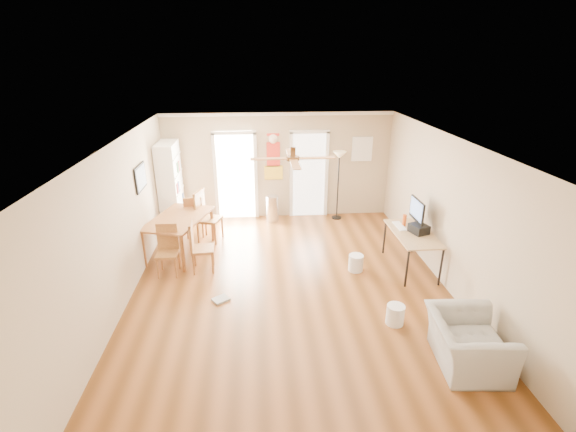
{
  "coord_description": "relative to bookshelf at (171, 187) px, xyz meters",
  "views": [
    {
      "loc": [
        -0.54,
        -6.11,
        3.86
      ],
      "look_at": [
        0.0,
        0.6,
        1.15
      ],
      "focal_mm": 25.17,
      "sensor_mm": 36.0,
      "label": 1
    }
  ],
  "objects": [
    {
      "name": "floor",
      "position": [
        2.53,
        -2.94,
        -1.02
      ],
      "size": [
        7.0,
        7.0,
        0.0
      ],
      "primitive_type": "plane",
      "color": "brown",
      "rests_on": "ground"
    },
    {
      "name": "ceiling",
      "position": [
        2.53,
        -2.94,
        1.58
      ],
      "size": [
        5.5,
        7.0,
        0.0
      ],
      "primitive_type": null,
      "color": "silver",
      "rests_on": "floor"
    },
    {
      "name": "wall_back",
      "position": [
        2.53,
        0.56,
        0.28
      ],
      "size": [
        5.5,
        0.04,
        2.6
      ],
      "primitive_type": null,
      "color": "beige",
      "rests_on": "floor"
    },
    {
      "name": "wall_front",
      "position": [
        2.53,
        -6.44,
        0.28
      ],
      "size": [
        5.5,
        0.04,
        2.6
      ],
      "primitive_type": null,
      "color": "beige",
      "rests_on": "floor"
    },
    {
      "name": "wall_left",
      "position": [
        -0.22,
        -2.94,
        0.28
      ],
      "size": [
        0.04,
        7.0,
        2.6
      ],
      "primitive_type": null,
      "color": "beige",
      "rests_on": "floor"
    },
    {
      "name": "wall_right",
      "position": [
        5.28,
        -2.94,
        0.28
      ],
      "size": [
        0.04,
        7.0,
        2.6
      ],
      "primitive_type": null,
      "color": "beige",
      "rests_on": "floor"
    },
    {
      "name": "crown_molding",
      "position": [
        2.53,
        -2.94,
        1.54
      ],
      "size": [
        5.5,
        7.0,
        0.08
      ],
      "primitive_type": null,
      "color": "white",
      "rests_on": "wall_back"
    },
    {
      "name": "kitchen_doorway",
      "position": [
        1.48,
        0.55,
        0.03
      ],
      "size": [
        0.9,
        0.1,
        2.1
      ],
      "primitive_type": null,
      "color": "white",
      "rests_on": "wall_back"
    },
    {
      "name": "bathroom_doorway",
      "position": [
        3.28,
        0.55,
        0.03
      ],
      "size": [
        0.8,
        0.1,
        2.1
      ],
      "primitive_type": null,
      "color": "white",
      "rests_on": "wall_back"
    },
    {
      "name": "wall_decal",
      "position": [
        2.4,
        0.54,
        0.53
      ],
      "size": [
        0.46,
        0.03,
        1.1
      ],
      "primitive_type": "cube",
      "color": "red",
      "rests_on": "wall_back"
    },
    {
      "name": "ac_grille",
      "position": [
        4.58,
        0.53,
        0.68
      ],
      "size": [
        0.5,
        0.04,
        0.6
      ],
      "primitive_type": "cube",
      "color": "white",
      "rests_on": "wall_back"
    },
    {
      "name": "framed_poster",
      "position": [
        -0.2,
        -1.54,
        0.68
      ],
      "size": [
        0.04,
        0.66,
        0.48
      ],
      "primitive_type": "cube",
      "color": "black",
      "rests_on": "wall_left"
    },
    {
      "name": "ceiling_fan",
      "position": [
        2.53,
        -3.24,
        1.41
      ],
      "size": [
        1.24,
        1.24,
        0.2
      ],
      "primitive_type": null,
      "color": "#593819",
      "rests_on": "ceiling"
    },
    {
      "name": "bookshelf",
      "position": [
        0.0,
        0.0,
        0.0
      ],
      "size": [
        0.58,
        0.98,
        2.04
      ],
      "primitive_type": null,
      "rotation": [
        0.0,
        0.0,
        -0.19
      ],
      "color": "white",
      "rests_on": "floor"
    },
    {
      "name": "dining_table",
      "position": [
        0.38,
        -1.34,
        -0.63
      ],
      "size": [
        1.36,
        1.77,
        0.78
      ],
      "primitive_type": null,
      "rotation": [
        0.0,
        0.0,
        -0.3
      ],
      "color": "#935E2F",
      "rests_on": "floor"
    },
    {
      "name": "dining_chair_right_a",
      "position": [
        0.93,
        -0.77,
        -0.46
      ],
      "size": [
        0.58,
        0.58,
        1.12
      ],
      "primitive_type": null,
      "rotation": [
        0.0,
        0.0,
        1.25
      ],
      "color": "olive",
      "rests_on": "floor"
    },
    {
      "name": "dining_chair_right_b",
      "position": [
        0.93,
        -2.12,
        -0.52
      ],
      "size": [
        0.44,
        0.44,
        0.99
      ],
      "primitive_type": null,
      "rotation": [
        0.0,
        0.0,
        1.64
      ],
      "color": "#9F6E33",
      "rests_on": "floor"
    },
    {
      "name": "dining_chair_near",
      "position": [
        0.29,
        -2.22,
        -0.55
      ],
      "size": [
        0.39,
        0.39,
        0.95
      ],
      "primitive_type": null,
      "rotation": [
        0.0,
        0.0,
        -0.0
      ],
      "color": "#AD7537",
      "rests_on": "floor"
    },
    {
      "name": "dining_chair_far",
      "position": [
        0.56,
        -0.5,
        -0.54
      ],
      "size": [
        0.44,
        0.44,
        0.96
      ],
      "primitive_type": null,
      "rotation": [
        0.0,
        0.0,
        3.26
      ],
      "color": "#955D30",
      "rests_on": "floor"
    },
    {
      "name": "trash_can",
      "position": [
        2.34,
        0.21,
        -0.69
      ],
      "size": [
        0.32,
        0.32,
        0.65
      ],
      "primitive_type": "cylinder",
      "rotation": [
        0.0,
        0.0,
        -0.08
      ],
      "color": "silver",
      "rests_on": "floor"
    },
    {
      "name": "torchiere_lamp",
      "position": [
        3.97,
        0.27,
        -0.17
      ],
      "size": [
        0.39,
        0.39,
        1.71
      ],
      "primitive_type": null,
      "rotation": [
        0.0,
        0.0,
        0.25
      ],
      "color": "black",
      "rests_on": "floor"
    },
    {
      "name": "computer_desk",
      "position": [
        4.88,
        -2.36,
        -0.65
      ],
      "size": [
        0.7,
        1.39,
        0.75
      ],
      "primitive_type": null,
      "color": "tan",
      "rests_on": "floor"
    },
    {
      "name": "imac",
      "position": [
        5.0,
        -2.15,
        0.02
      ],
      "size": [
        0.09,
        0.62,
        0.58
      ],
      "primitive_type": null,
      "rotation": [
        0.0,
        0.0,
        0.01
      ],
      "color": "black",
      "rests_on": "computer_desk"
    },
    {
      "name": "keyboard",
      "position": [
        4.73,
        -2.05,
        -0.27
      ],
      "size": [
        0.16,
        0.45,
        0.02
      ],
      "primitive_type": "cube",
      "rotation": [
        0.0,
        0.0,
        0.02
      ],
      "color": "white",
      "rests_on": "computer_desk"
    },
    {
      "name": "printer",
      "position": [
        4.98,
        -2.38,
        -0.19
      ],
      "size": [
        0.36,
        0.39,
        0.16
      ],
      "primitive_type": "cube",
      "rotation": [
        0.0,
        0.0,
        0.34
      ],
      "color": "black",
      "rests_on": "computer_desk"
    },
    {
      "name": "orange_bottle",
      "position": [
        4.83,
        -2.02,
        -0.16
      ],
      "size": [
        0.09,
        0.09,
        0.22
      ],
      "primitive_type": "cylinder",
      "rotation": [
        0.0,
        0.0,
        -0.33
      ],
      "color": "#CE4B12",
      "rests_on": "computer_desk"
    },
    {
      "name": "wastebasket_a",
      "position": [
        3.82,
        -2.38,
        -0.86
      ],
      "size": [
        0.35,
        0.35,
        0.32
      ],
      "primitive_type": "cylinder",
      "rotation": [
        0.0,
        0.0,
        0.29
      ],
      "color": "silver",
      "rests_on": "floor"
    },
    {
      "name": "wastebasket_b",
      "position": [
        4.04,
        -4.05,
        -0.86
      ],
      "size": [
        0.34,
        0.34,
        0.32
      ],
      "primitive_type": "cylinder",
      "rotation": [
        0.0,
        0.0,
        0.28
      ],
      "color": "white",
      "rests_on": "floor"
    },
    {
      "name": "floor_cloth",
      "position": [
        1.32,
        -3.2,
        -1.0
      ],
      "size": [
        0.33,
        0.32,
        0.04
      ],
      "primitive_type": "cube",
      "rotation": [
        0.0,
        0.0,
        0.61
      ],
      "color": "#9F9F9A",
      "rests_on": "floor"
    },
    {
      "name": "armchair",
      "position": [
        4.68,
        -4.97,
        -0.68
      ],
      "size": [
        1.01,
        1.13,
        0.68
      ],
      "primitive_type": "imported",
      "rotation": [
        0.0,
        0.0,
        1.47
      ],
      "color": "#A5A5A0",
      "rests_on": "floor"
    }
  ]
}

